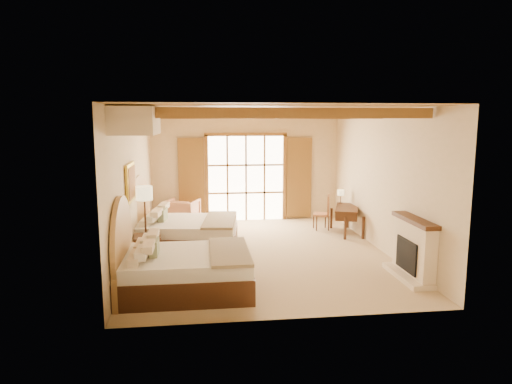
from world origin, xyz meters
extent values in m
plane|color=#D0BA8C|center=(0.00, 0.00, 0.00)|extent=(7.00, 7.00, 0.00)
plane|color=beige|center=(0.00, 3.50, 1.60)|extent=(5.50, 0.00, 5.50)
plane|color=beige|center=(-2.75, 0.00, 1.60)|extent=(0.00, 7.00, 7.00)
plane|color=beige|center=(2.75, 0.00, 1.60)|extent=(0.00, 7.00, 7.00)
plane|color=#AC7C3D|center=(0.00, 0.00, 3.20)|extent=(7.00, 7.00, 0.00)
cube|color=white|center=(0.00, 3.46, 1.25)|extent=(2.20, 0.02, 2.50)
cube|color=brown|center=(-1.60, 3.43, 1.25)|extent=(0.75, 0.06, 2.40)
cube|color=brown|center=(1.60, 3.43, 1.25)|extent=(0.75, 0.06, 2.40)
cube|color=beige|center=(2.62, -2.00, 0.55)|extent=(0.25, 1.30, 1.10)
cube|color=black|center=(2.55, -2.00, 0.45)|extent=(0.18, 0.80, 0.60)
cube|color=beige|center=(2.53, -2.00, 0.05)|extent=(0.45, 1.40, 0.10)
cube|color=#472715|center=(2.61, -2.00, 1.12)|extent=(0.30, 1.40, 0.08)
cube|color=gold|center=(-2.71, -0.75, 1.75)|extent=(0.05, 0.95, 0.75)
cube|color=#CB8430|center=(-2.68, -0.75, 1.75)|extent=(0.02, 0.82, 0.62)
cube|color=beige|center=(-2.40, -2.00, 2.95)|extent=(0.70, 1.40, 0.45)
cube|color=#472715|center=(-1.63, -2.15, 0.22)|extent=(2.25, 1.70, 0.44)
cube|color=white|center=(-1.63, -2.15, 0.56)|extent=(2.20, 1.67, 0.24)
cube|color=#867650|center=(-0.86, -2.15, 0.69)|extent=(0.68, 1.73, 0.05)
cube|color=gray|center=(-2.15, -2.15, 0.81)|extent=(0.13, 0.46, 0.26)
cube|color=#472715|center=(-1.69, 0.47, 0.22)|extent=(2.48, 2.00, 0.45)
cube|color=white|center=(-1.69, 0.47, 0.57)|extent=(2.43, 1.96, 0.24)
cube|color=#867650|center=(-0.91, 0.47, 0.70)|extent=(0.90, 1.83, 0.06)
cube|color=gray|center=(-2.22, 0.47, 0.82)|extent=(0.19, 0.48, 0.27)
cube|color=#472715|center=(-2.44, -0.62, 0.32)|extent=(0.58, 0.58, 0.63)
cylinder|color=#352216|center=(-2.50, -0.36, 0.01)|extent=(0.23, 0.23, 0.03)
cylinder|color=#352216|center=(-2.50, -0.36, 0.71)|extent=(0.04, 0.04, 1.37)
cylinder|color=#FFF0AA|center=(-2.50, -0.36, 1.47)|extent=(0.34, 0.34, 0.28)
imported|color=#BA7A58|center=(-1.87, 2.79, 0.39)|extent=(1.07, 1.09, 0.79)
cube|color=tan|center=(-0.72, 2.47, 0.19)|extent=(0.58, 0.58, 0.37)
cube|color=#472715|center=(2.47, 1.50, 0.68)|extent=(0.97, 1.42, 0.05)
cube|color=#472715|center=(2.47, 1.50, 0.56)|extent=(0.94, 1.38, 0.21)
cube|color=#985F3F|center=(1.91, 2.00, 0.42)|extent=(0.53, 0.53, 0.06)
cube|color=#985F3F|center=(2.10, 2.00, 0.70)|extent=(0.17, 0.41, 0.51)
cylinder|color=#352216|center=(2.47, 2.06, 0.72)|extent=(0.11, 0.11, 0.02)
cylinder|color=#352216|center=(2.47, 2.06, 0.85)|extent=(0.02, 0.02, 0.26)
cylinder|color=#FFF0AA|center=(2.47, 2.06, 1.00)|extent=(0.19, 0.19, 0.15)
camera|label=1|loc=(-1.35, -9.87, 2.96)|focal=32.00mm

